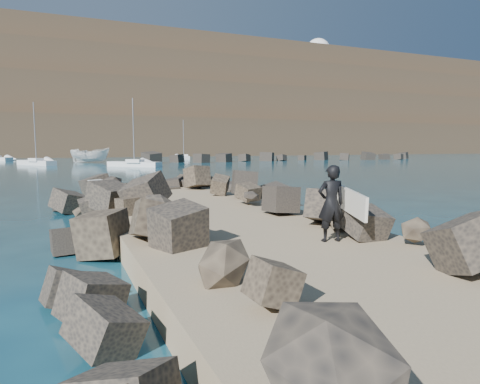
% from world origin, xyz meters
% --- Properties ---
extents(ground, '(800.00, 800.00, 0.00)m').
position_xyz_m(ground, '(0.00, 0.00, 0.00)').
color(ground, '#0F384C').
rests_on(ground, ground).
extents(jetty, '(6.00, 26.00, 0.60)m').
position_xyz_m(jetty, '(0.00, -2.00, 0.30)').
color(jetty, '#8C7759').
rests_on(jetty, ground).
extents(riprap_left, '(2.60, 22.00, 1.00)m').
position_xyz_m(riprap_left, '(-2.90, -1.50, 0.50)').
color(riprap_left, black).
rests_on(riprap_left, ground).
extents(riprap_right, '(2.60, 22.00, 1.00)m').
position_xyz_m(riprap_right, '(2.90, -1.50, 0.50)').
color(riprap_right, black).
rests_on(riprap_right, ground).
extents(breakwater_secondary, '(52.00, 4.00, 1.20)m').
position_xyz_m(breakwater_secondary, '(35.00, 55.00, 0.60)').
color(breakwater_secondary, black).
rests_on(breakwater_secondary, ground).
extents(headland, '(360.00, 140.00, 32.00)m').
position_xyz_m(headland, '(10.00, 160.00, 16.00)').
color(headland, '#2D4919').
rests_on(headland, ground).
extents(surfboard_resting, '(2.03, 2.26, 0.08)m').
position_xyz_m(surfboard_resting, '(-2.30, 4.41, 1.04)').
color(surfboard_resting, white).
rests_on(surfboard_resting, riprap_left).
extents(boat_imported, '(6.27, 3.34, 2.30)m').
position_xyz_m(boat_imported, '(0.53, 60.65, 1.15)').
color(boat_imported, white).
rests_on(boat_imported, ground).
extents(surfer_with_board, '(1.11, 2.00, 1.66)m').
position_xyz_m(surfer_with_board, '(1.22, -3.31, 1.44)').
color(surfer_with_board, black).
rests_on(surfer_with_board, jetty).
extents(radome, '(10.72, 10.72, 16.98)m').
position_xyz_m(radome, '(102.14, 151.87, 41.87)').
color(radome, silver).
rests_on(radome, headland).
extents(sailboat_c, '(6.26, 6.26, 8.74)m').
position_xyz_m(sailboat_c, '(4.68, 44.10, 0.35)').
color(sailboat_c, white).
rests_on(sailboat_c, ground).
extents(sailboat_a, '(5.25, 6.96, 8.72)m').
position_xyz_m(sailboat_a, '(-6.96, 54.28, 0.35)').
color(sailboat_a, white).
rests_on(sailboat_a, ground).
extents(sailboat_d, '(2.20, 6.56, 7.82)m').
position_xyz_m(sailboat_d, '(18.76, 71.36, 0.35)').
color(sailboat_d, white).
rests_on(sailboat_d, ground).
extents(headland_buildings, '(137.50, 30.50, 5.00)m').
position_xyz_m(headland_buildings, '(16.81, 152.19, 33.97)').
color(headland_buildings, white).
rests_on(headland_buildings, headland).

